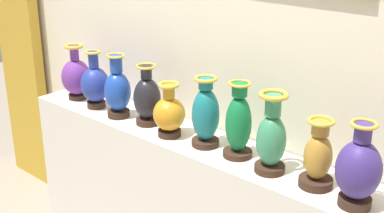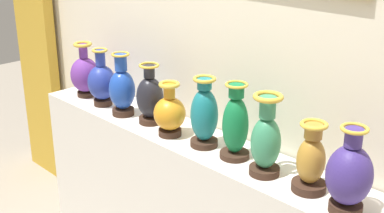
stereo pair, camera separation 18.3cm
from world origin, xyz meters
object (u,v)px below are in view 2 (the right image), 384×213
(vase_onyx, at_px, (150,98))
(vase_emerald, at_px, (235,125))
(vase_teal, at_px, (204,115))
(vase_violet, at_px, (85,74))
(vase_cobalt, at_px, (102,82))
(vase_amber, at_px, (170,113))
(vase_sapphire, at_px, (122,89))
(vase_indigo, at_px, (349,175))
(vase_ochre, at_px, (311,161))
(vase_jade, at_px, (266,140))

(vase_onyx, xyz_separation_m, vase_emerald, (0.64, 0.01, 0.02))
(vase_onyx, bearing_deg, vase_teal, -0.39)
(vase_teal, bearing_deg, vase_onyx, 179.61)
(vase_violet, bearing_deg, vase_cobalt, -5.42)
(vase_violet, xyz_separation_m, vase_amber, (0.87, -0.03, -0.02))
(vase_cobalt, distance_m, vase_sapphire, 0.22)
(vase_cobalt, distance_m, vase_indigo, 1.74)
(vase_teal, bearing_deg, vase_emerald, 2.87)
(vase_ochre, bearing_deg, vase_violet, -179.97)
(vase_ochre, bearing_deg, vase_jade, -175.13)
(vase_teal, height_order, vase_emerald, vase_emerald)
(vase_sapphire, height_order, vase_emerald, vase_emerald)
(vase_cobalt, distance_m, vase_jade, 1.30)
(vase_jade, height_order, vase_indigo, vase_jade)
(vase_emerald, bearing_deg, vase_onyx, -179.35)
(vase_cobalt, distance_m, vase_ochre, 1.53)
(vase_cobalt, xyz_separation_m, vase_teal, (0.88, 0.02, 0.02))
(vase_indigo, bearing_deg, vase_onyx, 177.98)
(vase_amber, relative_size, vase_indigo, 0.81)
(vase_teal, xyz_separation_m, vase_ochre, (0.65, -0.00, -0.03))
(vase_sapphire, bearing_deg, vase_cobalt, 177.60)
(vase_sapphire, xyz_separation_m, vase_ochre, (1.31, 0.03, -0.02))
(vase_amber, height_order, vase_indigo, vase_indigo)
(vase_cobalt, xyz_separation_m, vase_indigo, (1.73, -0.02, 0.01))
(vase_violet, relative_size, vase_ochre, 1.12)
(vase_cobalt, bearing_deg, vase_jade, 0.09)
(vase_cobalt, relative_size, vase_ochre, 1.13)
(vase_emerald, xyz_separation_m, vase_indigo, (0.65, -0.05, -0.01))
(vase_cobalt, relative_size, vase_emerald, 0.94)
(vase_violet, relative_size, vase_indigo, 0.96)
(vase_emerald, distance_m, vase_ochre, 0.45)
(vase_sapphire, relative_size, vase_onyx, 1.08)
(vase_teal, bearing_deg, vase_jade, -3.02)
(vase_ochre, bearing_deg, vase_emerald, 178.40)
(vase_teal, height_order, vase_jade, vase_jade)
(vase_amber, bearing_deg, vase_ochre, 2.26)
(vase_cobalt, xyz_separation_m, vase_ochre, (1.53, 0.02, -0.01))
(vase_emerald, bearing_deg, vase_violet, -179.41)
(vase_sapphire, bearing_deg, vase_indigo, -0.35)
(vase_jade, bearing_deg, vase_ochre, 4.87)
(vase_teal, bearing_deg, vase_cobalt, -178.42)
(vase_violet, height_order, vase_ochre, vase_violet)
(vase_amber, distance_m, vase_jade, 0.65)
(vase_sapphire, relative_size, vase_teal, 1.02)
(vase_cobalt, xyz_separation_m, vase_emerald, (1.08, 0.03, 0.02))
(vase_violet, height_order, vase_jade, vase_jade)
(vase_sapphire, bearing_deg, vase_amber, -0.43)
(vase_violet, bearing_deg, vase_amber, -2.21)
(vase_sapphire, bearing_deg, vase_ochre, 1.37)
(vase_ochre, bearing_deg, vase_indigo, -11.19)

